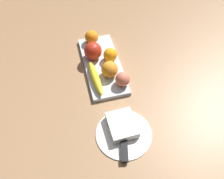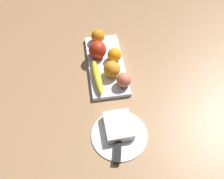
# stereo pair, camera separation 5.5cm
# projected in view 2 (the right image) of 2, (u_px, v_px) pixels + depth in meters

# --- Properties ---
(ground_plane) EXTENTS (2.40, 2.40, 0.00)m
(ground_plane) POSITION_uv_depth(u_px,v_px,m) (103.00, 68.00, 1.09)
(ground_plane) COLOR #9A714B
(fruit_tray) EXTENTS (0.38, 0.16, 0.02)m
(fruit_tray) POSITION_uv_depth(u_px,v_px,m) (106.00, 64.00, 1.09)
(fruit_tray) COLOR silver
(fruit_tray) RESTS_ON ground_plane
(apple) EXTENTS (0.08, 0.08, 0.08)m
(apple) POSITION_uv_depth(u_px,v_px,m) (97.00, 50.00, 1.08)
(apple) COLOR red
(apple) RESTS_ON fruit_tray
(banana) EXTENTS (0.19, 0.04, 0.03)m
(banana) POSITION_uv_depth(u_px,v_px,m) (97.00, 76.00, 1.01)
(banana) COLOR yellow
(banana) RESTS_ON fruit_tray
(orange_near_apple) EXTENTS (0.07, 0.07, 0.07)m
(orange_near_apple) POSITION_uv_depth(u_px,v_px,m) (112.00, 69.00, 1.01)
(orange_near_apple) COLOR orange
(orange_near_apple) RESTS_ON fruit_tray
(orange_near_banana) EXTENTS (0.06, 0.06, 0.06)m
(orange_near_banana) POSITION_uv_depth(u_px,v_px,m) (114.00, 55.00, 1.07)
(orange_near_banana) COLOR orange
(orange_near_banana) RESTS_ON fruit_tray
(orange_center) EXTENTS (0.06, 0.06, 0.06)m
(orange_center) POSITION_uv_depth(u_px,v_px,m) (98.00, 36.00, 1.15)
(orange_center) COLOR orange
(orange_center) RESTS_ON fruit_tray
(peach) EXTENTS (0.06, 0.06, 0.06)m
(peach) POSITION_uv_depth(u_px,v_px,m) (124.00, 80.00, 0.98)
(peach) COLOR #DB7154
(peach) RESTS_ON fruit_tray
(dinner_plate) EXTENTS (0.21, 0.21, 0.01)m
(dinner_plate) POSITION_uv_depth(u_px,v_px,m) (119.00, 134.00, 0.88)
(dinner_plate) COLOR white
(dinner_plate) RESTS_ON ground_plane
(folded_napkin) EXTENTS (0.12, 0.10, 0.03)m
(folded_napkin) POSITION_uv_depth(u_px,v_px,m) (118.00, 126.00, 0.88)
(folded_napkin) COLOR white
(folded_napkin) RESTS_ON dinner_plate
(knife) EXTENTS (0.18, 0.06, 0.01)m
(knife) POSITION_uv_depth(u_px,v_px,m) (119.00, 146.00, 0.84)
(knife) COLOR silver
(knife) RESTS_ON dinner_plate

